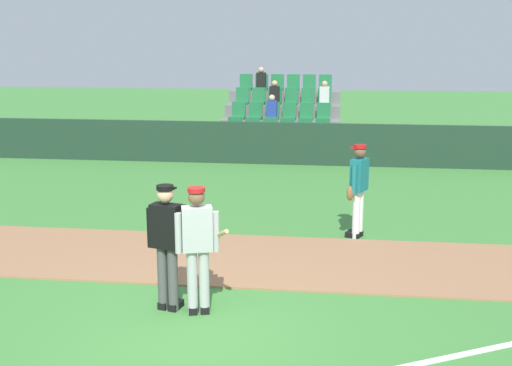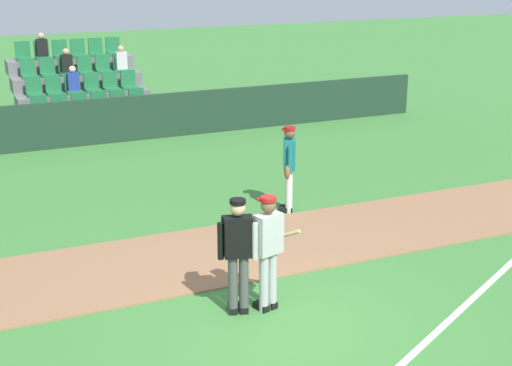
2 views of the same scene
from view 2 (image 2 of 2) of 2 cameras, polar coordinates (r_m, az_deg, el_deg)
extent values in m
plane|color=#42843A|center=(10.81, 1.85, -10.71)|extent=(80.00, 80.00, 0.00)
cube|color=#9E704C|center=(13.06, -3.38, -5.50)|extent=(28.00, 2.63, 0.03)
cube|color=white|center=(11.95, 16.14, -8.53)|extent=(10.58, 5.84, 0.01)
cube|color=#1E3828|center=(20.77, -11.91, 4.61)|extent=(20.00, 0.16, 1.24)
cube|color=slate|center=(23.08, -13.10, 4.60)|extent=(3.90, 3.80, 0.30)
cube|color=slate|center=(21.78, -12.49, 4.84)|extent=(3.80, 0.85, 0.40)
cube|color=#237542|center=(21.41, -16.08, 5.04)|extent=(0.44, 0.40, 0.08)
cube|color=#237542|center=(21.57, -16.22, 5.80)|extent=(0.44, 0.08, 0.50)
cube|color=#237542|center=(21.49, -14.63, 5.20)|extent=(0.44, 0.40, 0.08)
cube|color=#237542|center=(21.65, -14.78, 5.95)|extent=(0.44, 0.08, 0.50)
cube|color=#237542|center=(21.58, -13.19, 5.36)|extent=(0.44, 0.40, 0.08)
cube|color=#237542|center=(21.74, -13.35, 6.11)|extent=(0.44, 0.08, 0.50)
cube|color=#237542|center=(21.69, -11.76, 5.51)|extent=(0.44, 0.40, 0.08)
cube|color=#237542|center=(21.85, -11.93, 6.26)|extent=(0.44, 0.08, 0.50)
cube|color=#237542|center=(21.81, -10.35, 5.66)|extent=(0.44, 0.40, 0.08)
cube|color=#237542|center=(21.97, -10.53, 6.40)|extent=(0.44, 0.08, 0.50)
cube|color=#237542|center=(21.94, -8.95, 5.80)|extent=(0.44, 0.40, 0.08)
cube|color=#237542|center=(22.10, -9.14, 6.54)|extent=(0.44, 0.08, 0.50)
cube|color=slate|center=(22.52, -13.01, 6.25)|extent=(3.80, 0.85, 0.40)
cube|color=#237542|center=(22.16, -16.50, 6.46)|extent=(0.44, 0.40, 0.08)
cube|color=#237542|center=(22.33, -16.64, 7.18)|extent=(0.44, 0.08, 0.50)
cube|color=#237542|center=(22.23, -15.09, 6.62)|extent=(0.44, 0.40, 0.08)
cube|color=#237542|center=(22.40, -15.24, 7.33)|extent=(0.44, 0.08, 0.50)
cube|color=#237542|center=(22.32, -13.70, 6.76)|extent=(0.44, 0.40, 0.08)
cube|color=#237542|center=(22.49, -13.85, 7.48)|extent=(0.44, 0.08, 0.50)
cube|color=#263F99|center=(22.32, -13.78, 7.54)|extent=(0.32, 0.22, 0.52)
sphere|color=beige|center=(22.27, -13.84, 8.43)|extent=(0.20, 0.20, 0.20)
cube|color=#237542|center=(22.43, -12.31, 6.90)|extent=(0.44, 0.40, 0.08)
cube|color=#237542|center=(22.60, -12.47, 7.62)|extent=(0.44, 0.08, 0.50)
cube|color=#237542|center=(22.54, -10.94, 7.04)|extent=(0.44, 0.40, 0.08)
cube|color=#237542|center=(22.71, -11.11, 7.75)|extent=(0.44, 0.08, 0.50)
cube|color=#237542|center=(22.67, -9.58, 7.17)|extent=(0.44, 0.40, 0.08)
cube|color=#237542|center=(22.84, -9.76, 7.88)|extent=(0.44, 0.08, 0.50)
cube|color=slate|center=(23.27, -13.51, 7.57)|extent=(3.80, 0.85, 0.40)
cube|color=#237542|center=(22.92, -16.90, 7.79)|extent=(0.44, 0.40, 0.08)
cube|color=#237542|center=(23.10, -17.03, 8.48)|extent=(0.44, 0.08, 0.50)
cube|color=#237542|center=(23.00, -15.53, 7.94)|extent=(0.44, 0.40, 0.08)
cube|color=#237542|center=(23.17, -15.67, 8.62)|extent=(0.44, 0.08, 0.50)
cube|color=#237542|center=(23.08, -14.18, 8.08)|extent=(0.44, 0.40, 0.08)
cube|color=#237542|center=(23.26, -14.32, 8.76)|extent=(0.44, 0.08, 0.50)
cube|color=black|center=(23.09, -14.25, 8.83)|extent=(0.32, 0.22, 0.52)
sphere|color=tan|center=(23.04, -14.32, 9.69)|extent=(0.20, 0.20, 0.20)
cube|color=#237542|center=(23.18, -12.83, 8.21)|extent=(0.44, 0.40, 0.08)
cube|color=#237542|center=(23.36, -12.98, 8.89)|extent=(0.44, 0.08, 0.50)
cube|color=#237542|center=(23.30, -11.49, 8.34)|extent=(0.44, 0.40, 0.08)
cube|color=#237542|center=(23.47, -11.66, 9.01)|extent=(0.44, 0.08, 0.50)
cube|color=#237542|center=(23.42, -10.17, 8.46)|extent=(0.44, 0.40, 0.08)
cube|color=#237542|center=(23.60, -10.34, 9.13)|extent=(0.44, 0.08, 0.50)
cube|color=silver|center=(23.43, -10.24, 9.20)|extent=(0.32, 0.22, 0.52)
sphere|color=tan|center=(23.38, -10.29, 10.05)|extent=(0.20, 0.20, 0.20)
cube|color=slate|center=(24.03, -13.97, 8.81)|extent=(3.80, 0.85, 0.40)
cube|color=#237542|center=(23.70, -17.27, 9.04)|extent=(0.44, 0.40, 0.08)
cube|color=#237542|center=(23.88, -17.40, 9.69)|extent=(0.44, 0.08, 0.50)
cube|color=#237542|center=(23.77, -15.94, 9.17)|extent=(0.44, 0.40, 0.08)
cube|color=#237542|center=(23.95, -16.08, 9.83)|extent=(0.44, 0.08, 0.50)
cube|color=black|center=(23.78, -16.02, 9.90)|extent=(0.32, 0.22, 0.52)
sphere|color=tan|center=(23.74, -16.10, 10.74)|extent=(0.20, 0.20, 0.20)
cube|color=#237542|center=(23.86, -14.63, 9.31)|extent=(0.44, 0.40, 0.08)
cube|color=#237542|center=(24.04, -14.77, 9.96)|extent=(0.44, 0.08, 0.50)
cube|color=#237542|center=(23.95, -13.32, 9.43)|extent=(0.44, 0.40, 0.08)
cube|color=#237542|center=(24.13, -13.46, 10.08)|extent=(0.44, 0.08, 0.50)
cube|color=#237542|center=(24.06, -12.02, 9.55)|extent=(0.44, 0.40, 0.08)
cube|color=#237542|center=(24.24, -12.17, 10.19)|extent=(0.44, 0.08, 0.50)
cube|color=#237542|center=(24.18, -10.73, 9.66)|extent=(0.44, 0.40, 0.08)
cube|color=#237542|center=(24.36, -10.89, 10.31)|extent=(0.44, 0.08, 0.50)
cylinder|color=#B2B2B2|center=(10.97, 0.60, -7.65)|extent=(0.14, 0.14, 0.90)
cylinder|color=#B2B2B2|center=(11.06, 1.24, -7.42)|extent=(0.14, 0.14, 0.90)
cube|color=black|center=(11.18, 0.39, -9.41)|extent=(0.19, 0.28, 0.10)
cube|color=black|center=(11.28, 1.02, -9.17)|extent=(0.19, 0.28, 0.10)
cube|color=#B2B2B2|center=(10.72, 0.94, -3.90)|extent=(0.45, 0.32, 0.60)
cylinder|color=#B2B2B2|center=(10.58, -0.08, -4.47)|extent=(0.09, 0.09, 0.55)
cylinder|color=#B2B2B2|center=(10.89, 1.93, -3.84)|extent=(0.09, 0.09, 0.55)
sphere|color=brown|center=(10.57, 0.95, -1.73)|extent=(0.22, 0.22, 0.22)
cylinder|color=#B21919|center=(10.54, 0.96, -1.22)|extent=(0.23, 0.23, 0.06)
cube|color=#B21919|center=(10.62, 0.60, -1.24)|extent=(0.21, 0.17, 0.02)
cylinder|color=tan|center=(11.00, 1.58, -4.18)|extent=(0.49, 0.70, 0.41)
cylinder|color=#4C4C4C|center=(10.90, -1.78, -7.81)|extent=(0.14, 0.14, 0.90)
cylinder|color=#4C4C4C|center=(10.92, -0.94, -7.76)|extent=(0.14, 0.14, 0.90)
cube|color=black|center=(11.13, -1.80, -9.55)|extent=(0.18, 0.28, 0.10)
cube|color=black|center=(11.15, -0.97, -9.49)|extent=(0.18, 0.28, 0.10)
cube|color=black|center=(10.61, -1.39, -4.12)|extent=(0.44, 0.31, 0.60)
cylinder|color=black|center=(10.60, -2.72, -4.45)|extent=(0.09, 0.09, 0.55)
cylinder|color=black|center=(10.67, -0.05, -4.29)|extent=(0.09, 0.09, 0.55)
sphere|color=tan|center=(10.46, -1.40, -1.93)|extent=(0.22, 0.22, 0.22)
cylinder|color=black|center=(10.43, -1.41, -1.41)|extent=(0.23, 0.23, 0.06)
cube|color=black|center=(10.53, -1.48, -1.40)|extent=(0.20, 0.16, 0.02)
cube|color=black|center=(10.73, -1.48, -3.87)|extent=(0.45, 0.19, 0.56)
cylinder|color=white|center=(15.01, 2.54, -0.62)|extent=(0.14, 0.14, 0.90)
cylinder|color=white|center=(15.16, 2.51, -0.44)|extent=(0.14, 0.14, 0.90)
cube|color=black|center=(15.13, 2.29, -2.06)|extent=(0.29, 0.22, 0.10)
cube|color=black|center=(15.28, 2.27, -1.86)|extent=(0.29, 0.22, 0.10)
cube|color=#197075|center=(14.87, 2.57, 2.22)|extent=(0.36, 0.46, 0.60)
cylinder|color=#197075|center=(14.64, 2.60, 1.77)|extent=(0.09, 0.09, 0.55)
cylinder|color=#197075|center=(15.12, 2.52, 2.29)|extent=(0.09, 0.09, 0.55)
sphere|color=brown|center=(14.76, 2.59, 3.83)|extent=(0.22, 0.22, 0.22)
cylinder|color=#B21919|center=(14.74, 2.59, 4.21)|extent=(0.23, 0.23, 0.06)
cube|color=#B21919|center=(14.74, 2.20, 4.10)|extent=(0.18, 0.21, 0.02)
ellipsoid|color=brown|center=(14.69, 2.40, 0.81)|extent=(0.19, 0.23, 0.28)
camera|label=1|loc=(6.30, 54.40, -3.32)|focal=45.40mm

